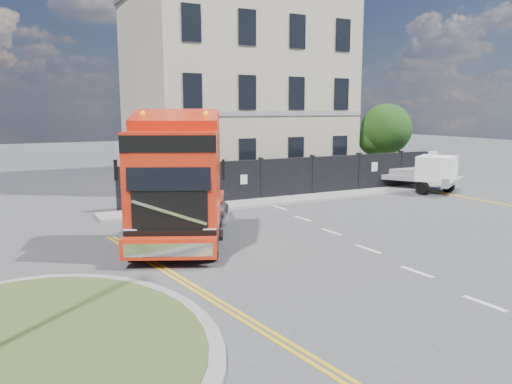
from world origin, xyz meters
TOP-DOWN VIEW (x-y plane):
  - ground at (0.00, 0.00)m, footprint 120.00×120.00m
  - traffic_island at (-7.00, -3.00)m, footprint 6.80×6.80m
  - hoarding_fence at (6.55, 9.00)m, footprint 18.80×0.25m
  - georgian_building at (6.00, 16.50)m, footprint 12.30×10.30m
  - tree at (14.38, 12.10)m, footprint 3.20×3.20m
  - pavement_far at (6.00, 8.10)m, footprint 20.00×1.60m
  - truck at (-2.30, 2.75)m, footprint 5.38×7.58m
  - flatbed_pickup at (13.17, 7.05)m, footprint 4.07×5.27m

SIDE VIEW (x-z plane):
  - ground at x=0.00m, z-range 0.00..0.00m
  - pavement_far at x=6.00m, z-range 0.00..0.12m
  - traffic_island at x=-7.00m, z-range 0.00..0.16m
  - hoarding_fence at x=6.55m, z-range 0.00..2.00m
  - flatbed_pickup at x=13.17m, z-range 0.08..2.06m
  - truck at x=-2.30m, z-range -0.22..4.05m
  - tree at x=14.38m, z-range 0.65..5.45m
  - georgian_building at x=6.00m, z-range -0.63..12.17m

